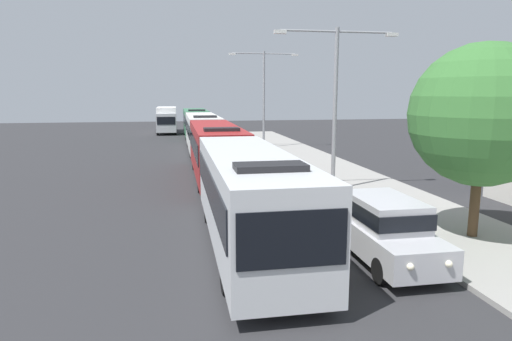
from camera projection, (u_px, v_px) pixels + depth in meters
name	position (u px, v px, depth m)	size (l,w,h in m)	color
bus_lead	(249.00, 195.00, 14.22)	(2.58, 10.82, 3.21)	silver
bus_second_in_line	(216.00, 150.00, 25.69)	(2.58, 11.64, 3.21)	maroon
bus_middle	(203.00, 131.00, 37.83)	(2.58, 12.26, 3.21)	silver
bus_fourth_in_line	(196.00, 122.00, 50.09)	(2.58, 10.82, 3.21)	#33724C
white_suv	(385.00, 227.00, 13.03)	(1.86, 4.72, 1.90)	#B7B7BC
box_truck_oncoming	(167.00, 119.00, 55.61)	(2.35, 8.36, 3.15)	#B7B7BC
streetlamp_mid	(335.00, 91.00, 21.47)	(6.09, 0.28, 7.81)	gray
streetlamp_far	(264.00, 89.00, 38.66)	(6.04, 0.28, 8.29)	gray
roadside_tree	(482.00, 115.00, 14.37)	(4.64, 4.64, 6.37)	#4C3823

